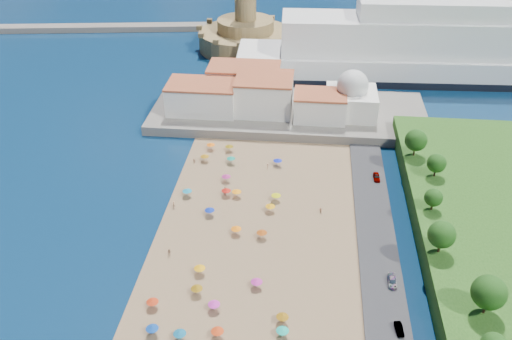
# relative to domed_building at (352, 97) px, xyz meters

# --- Properties ---
(ground) EXTENTS (700.00, 700.00, 0.00)m
(ground) POSITION_rel_domed_building_xyz_m (-30.00, -71.00, -8.97)
(ground) COLOR #071938
(ground) RESTS_ON ground
(terrace) EXTENTS (90.00, 36.00, 3.00)m
(terrace) POSITION_rel_domed_building_xyz_m (-20.00, 2.00, -7.47)
(terrace) COLOR #59544C
(terrace) RESTS_ON ground
(jetty) EXTENTS (18.00, 70.00, 2.40)m
(jetty) POSITION_rel_domed_building_xyz_m (-42.00, 37.00, -7.77)
(jetty) COLOR #59544C
(jetty) RESTS_ON ground
(breakwater) EXTENTS (199.03, 34.77, 2.60)m
(breakwater) POSITION_rel_domed_building_xyz_m (-140.00, 82.00, -7.67)
(breakwater) COLOR #59544C
(breakwater) RESTS_ON ground
(waterfront_buildings) EXTENTS (57.00, 29.00, 11.00)m
(waterfront_buildings) POSITION_rel_domed_building_xyz_m (-33.05, 2.64, -1.10)
(waterfront_buildings) COLOR silver
(waterfront_buildings) RESTS_ON terrace
(domed_building) EXTENTS (16.00, 16.00, 15.00)m
(domed_building) POSITION_rel_domed_building_xyz_m (0.00, 0.00, 0.00)
(domed_building) COLOR silver
(domed_building) RESTS_ON terrace
(fortress) EXTENTS (40.00, 40.00, 32.40)m
(fortress) POSITION_rel_domed_building_xyz_m (-42.00, 67.00, -2.29)
(fortress) COLOR #A28651
(fortress) RESTS_ON ground
(cruise_ship) EXTENTS (167.33, 31.49, 36.40)m
(cruise_ship) POSITION_rel_domed_building_xyz_m (41.36, 42.24, 1.81)
(cruise_ship) COLOR black
(cruise_ship) RESTS_ON ground
(beach_parasols) EXTENTS (30.20, 113.60, 2.20)m
(beach_parasols) POSITION_rel_domed_building_xyz_m (-31.56, -81.37, -6.83)
(beach_parasols) COLOR gray
(beach_parasols) RESTS_ON beach
(beachgoers) EXTENTS (38.23, 96.73, 1.89)m
(beachgoers) POSITION_rel_domed_building_xyz_m (-34.78, -69.89, -7.84)
(beachgoers) COLOR tan
(beachgoers) RESTS_ON beach
(parked_cars) EXTENTS (1.85, 58.84, 1.45)m
(parked_cars) POSITION_rel_domed_building_xyz_m (6.00, -63.47, -7.61)
(parked_cars) COLOR gray
(parked_cars) RESTS_ON promenade
(hillside_trees) EXTENTS (11.61, 103.08, 8.29)m
(hillside_trees) POSITION_rel_domed_building_xyz_m (17.60, -76.49, 1.36)
(hillside_trees) COLOR #382314
(hillside_trees) RESTS_ON hillside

